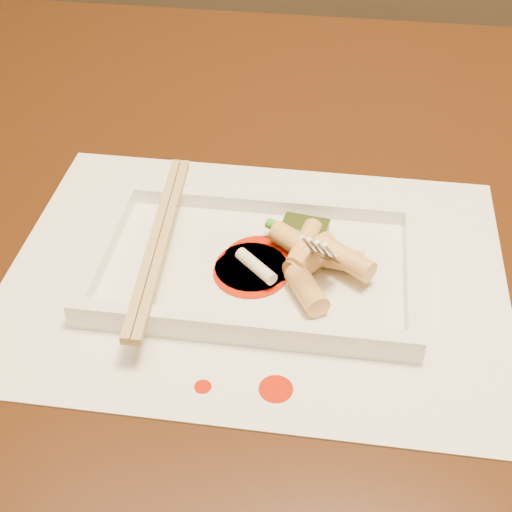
# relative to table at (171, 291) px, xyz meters

# --- Properties ---
(table) EXTENTS (1.40, 0.90, 0.75)m
(table) POSITION_rel_table_xyz_m (0.00, 0.00, 0.00)
(table) COLOR black
(table) RESTS_ON ground
(placemat) EXTENTS (0.40, 0.30, 0.00)m
(placemat) POSITION_rel_table_xyz_m (0.10, -0.07, 0.10)
(placemat) COLOR white
(placemat) RESTS_ON table
(sauce_splatter_a) EXTENTS (0.02, 0.02, 0.00)m
(sauce_splatter_a) POSITION_rel_table_xyz_m (0.13, -0.19, 0.10)
(sauce_splatter_a) COLOR red
(sauce_splatter_a) RESTS_ON placemat
(sauce_splatter_b) EXTENTS (0.01, 0.01, 0.00)m
(sauce_splatter_b) POSITION_rel_table_xyz_m (0.08, -0.19, 0.10)
(sauce_splatter_b) COLOR red
(sauce_splatter_b) RESTS_ON placemat
(plate_base) EXTENTS (0.26, 0.16, 0.01)m
(plate_base) POSITION_rel_table_xyz_m (0.10, -0.07, 0.11)
(plate_base) COLOR white
(plate_base) RESTS_ON placemat
(plate_rim_far) EXTENTS (0.26, 0.01, 0.01)m
(plate_rim_far) POSITION_rel_table_xyz_m (0.10, 0.00, 0.12)
(plate_rim_far) COLOR white
(plate_rim_far) RESTS_ON plate_base
(plate_rim_near) EXTENTS (0.26, 0.01, 0.01)m
(plate_rim_near) POSITION_rel_table_xyz_m (0.10, -0.15, 0.12)
(plate_rim_near) COLOR white
(plate_rim_near) RESTS_ON plate_base
(plate_rim_left) EXTENTS (0.01, 0.14, 0.01)m
(plate_rim_left) POSITION_rel_table_xyz_m (-0.03, -0.07, 0.12)
(plate_rim_left) COLOR white
(plate_rim_left) RESTS_ON plate_base
(plate_rim_right) EXTENTS (0.01, 0.14, 0.01)m
(plate_rim_right) POSITION_rel_table_xyz_m (0.22, -0.07, 0.12)
(plate_rim_right) COLOR white
(plate_rim_right) RESTS_ON plate_base
(veg_piece) EXTENTS (0.04, 0.03, 0.01)m
(veg_piece) POSITION_rel_table_xyz_m (0.13, -0.03, 0.12)
(veg_piece) COLOR black
(veg_piece) RESTS_ON plate_base
(scallion_white) EXTENTS (0.04, 0.03, 0.01)m
(scallion_white) POSITION_rel_table_xyz_m (0.10, -0.09, 0.12)
(scallion_white) COLOR #EAEACC
(scallion_white) RESTS_ON plate_base
(scallion_green) EXTENTS (0.08, 0.05, 0.01)m
(scallion_green) POSITION_rel_table_xyz_m (0.14, -0.05, 0.12)
(scallion_green) COLOR #2C9818
(scallion_green) RESTS_ON plate_base
(chopstick_a) EXTENTS (0.02, 0.22, 0.01)m
(chopstick_a) POSITION_rel_table_xyz_m (0.01, -0.07, 0.13)
(chopstick_a) COLOR tan
(chopstick_a) RESTS_ON plate_rim_near
(chopstick_b) EXTENTS (0.02, 0.22, 0.01)m
(chopstick_b) POSITION_rel_table_xyz_m (0.02, -0.07, 0.13)
(chopstick_b) COLOR tan
(chopstick_b) RESTS_ON plate_rim_near
(fork) EXTENTS (0.09, 0.10, 0.14)m
(fork) POSITION_rel_table_xyz_m (0.17, -0.05, 0.18)
(fork) COLOR silver
(fork) RESTS_ON plate_base
(sauce_blob_0) EXTENTS (0.06, 0.06, 0.00)m
(sauce_blob_0) POSITION_rel_table_xyz_m (0.09, -0.08, 0.11)
(sauce_blob_0) COLOR red
(sauce_blob_0) RESTS_ON plate_base
(sauce_blob_1) EXTENTS (0.06, 0.06, 0.00)m
(sauce_blob_1) POSITION_rel_table_xyz_m (0.09, -0.08, 0.11)
(sauce_blob_1) COLOR red
(sauce_blob_1) RESTS_ON plate_base
(sauce_blob_2) EXTENTS (0.06, 0.06, 0.00)m
(sauce_blob_2) POSITION_rel_table_xyz_m (0.10, -0.07, 0.11)
(sauce_blob_2) COLOR red
(sauce_blob_2) RESTS_ON plate_base
(rice_cake_0) EXTENTS (0.03, 0.05, 0.02)m
(rice_cake_0) POSITION_rel_table_xyz_m (0.13, -0.05, 0.12)
(rice_cake_0) COLOR #EDC26E
(rice_cake_0) RESTS_ON plate_base
(rice_cake_1) EXTENTS (0.04, 0.05, 0.02)m
(rice_cake_1) POSITION_rel_table_xyz_m (0.14, -0.11, 0.12)
(rice_cake_1) COLOR #EDC26E
(rice_cake_1) RESTS_ON plate_base
(rice_cake_2) EXTENTS (0.05, 0.04, 0.02)m
(rice_cake_2) POSITION_rel_table_xyz_m (0.16, -0.07, 0.13)
(rice_cake_2) COLOR #EDC26E
(rice_cake_2) RESTS_ON plate_base
(rice_cake_3) EXTENTS (0.04, 0.04, 0.02)m
(rice_cake_3) POSITION_rel_table_xyz_m (0.12, -0.05, 0.12)
(rice_cake_3) COLOR #EDC26E
(rice_cake_3) RESTS_ON plate_base
(rice_cake_4) EXTENTS (0.05, 0.02, 0.02)m
(rice_cake_4) POSITION_rel_table_xyz_m (0.16, -0.07, 0.12)
(rice_cake_4) COLOR #EDC26E
(rice_cake_4) RESTS_ON plate_base
(rice_cake_5) EXTENTS (0.04, 0.04, 0.02)m
(rice_cake_5) POSITION_rel_table_xyz_m (0.14, -0.07, 0.13)
(rice_cake_5) COLOR #EDC26E
(rice_cake_5) RESTS_ON plate_base
(rice_cake_6) EXTENTS (0.04, 0.05, 0.02)m
(rice_cake_6) POSITION_rel_table_xyz_m (0.14, -0.07, 0.12)
(rice_cake_6) COLOR #EDC26E
(rice_cake_6) RESTS_ON plate_base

